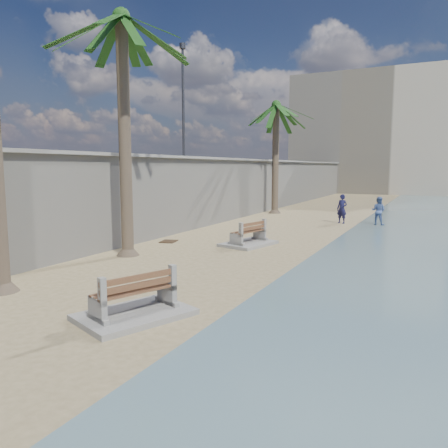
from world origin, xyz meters
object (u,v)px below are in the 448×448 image
(person_a, at_px, (342,207))
(bench_near, at_px, (134,298))
(palm_mid, at_px, (121,21))
(bench_far, at_px, (248,235))
(person_b, at_px, (378,209))
(palm_back, at_px, (276,106))

(person_a, bearing_deg, bench_near, -75.28)
(palm_mid, bearing_deg, person_a, 68.13)
(palm_mid, bearing_deg, bench_near, -50.24)
(bench_far, distance_m, person_b, 9.61)
(bench_far, bearing_deg, palm_back, 104.91)
(bench_far, relative_size, palm_back, 0.30)
(bench_far, relative_size, person_b, 1.46)
(bench_near, bearing_deg, person_a, 87.57)
(palm_back, relative_size, person_b, 4.78)
(person_b, bearing_deg, person_a, 18.48)
(palm_back, distance_m, person_a, 8.70)
(palm_mid, height_order, palm_back, palm_mid)
(bench_near, relative_size, palm_back, 0.33)
(bench_far, height_order, palm_mid, palm_mid)
(palm_mid, relative_size, person_a, 4.81)
(palm_mid, height_order, person_b, palm_mid)
(bench_near, distance_m, person_b, 17.80)
(bench_far, distance_m, palm_back, 14.09)
(bench_near, relative_size, person_b, 1.56)
(person_a, bearing_deg, palm_back, 163.24)
(palm_mid, bearing_deg, palm_back, 90.74)
(bench_near, relative_size, palm_mid, 0.30)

